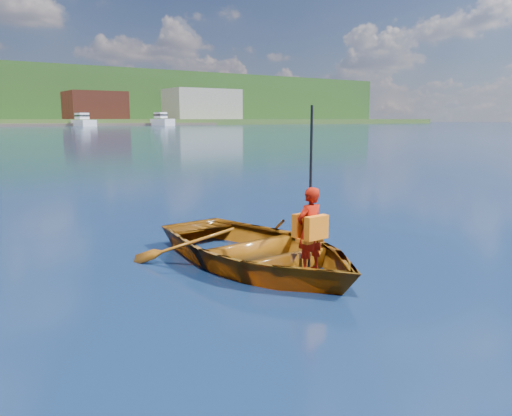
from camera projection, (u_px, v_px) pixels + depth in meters
ground at (283, 265)px, 7.06m from camera, size 600.00×600.00×0.00m
rowboat at (257, 249)px, 7.03m from camera, size 2.96×3.93×0.77m
child_paddler at (310, 229)px, 6.35m from camera, size 0.42×0.36×2.12m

